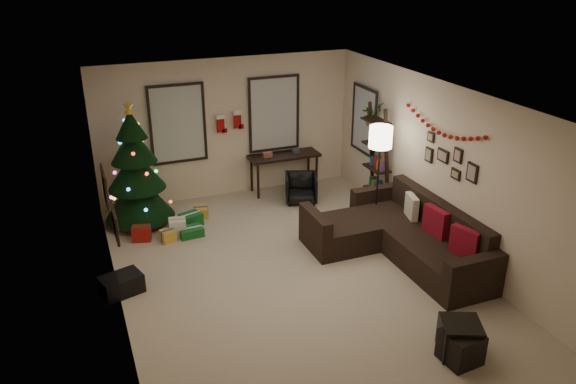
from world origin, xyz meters
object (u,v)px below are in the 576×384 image
at_px(desk_chair, 301,188).
at_px(bookshelf, 378,161).
at_px(desk, 284,159).
at_px(christmas_tree, 136,174).
at_px(sofa, 400,237).

xyz_separation_m(desk_chair, bookshelf, (1.14, -0.87, 0.70)).
height_order(desk, desk_chair, desk).
bearing_deg(desk_chair, bookshelf, -17.42).
height_order(christmas_tree, sofa, christmas_tree).
bearing_deg(sofa, bookshelf, 73.55).
relative_size(sofa, bookshelf, 1.42).
bearing_deg(bookshelf, desk, 128.99).
height_order(christmas_tree, desk_chair, christmas_tree).
height_order(christmas_tree, bookshelf, christmas_tree).
xyz_separation_m(christmas_tree, bookshelf, (4.16, -1.10, 0.05)).
distance_m(desk, bookshelf, 1.98).
relative_size(christmas_tree, sofa, 0.78).
distance_m(desk_chair, bookshelf, 1.59).
bearing_deg(desk, bookshelf, -51.01).
height_order(christmas_tree, desk, christmas_tree).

